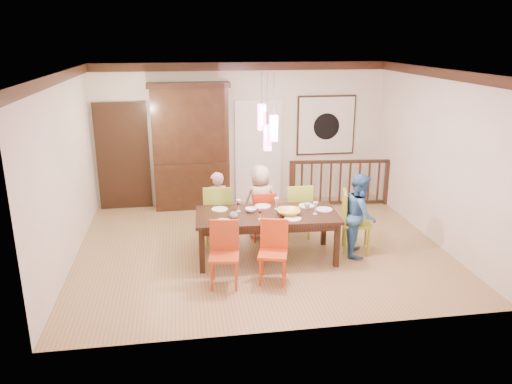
{
  "coord_description": "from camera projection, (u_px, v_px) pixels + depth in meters",
  "views": [
    {
      "loc": [
        -1.25,
        -7.62,
        3.4
      ],
      "look_at": [
        -0.07,
        0.0,
        0.98
      ],
      "focal_mm": 35.0,
      "sensor_mm": 36.0,
      "label": 1
    }
  ],
  "objects": [
    {
      "name": "plate_far_left",
      "position": [
        220.0,
        209.0,
        7.94
      ],
      "size": [
        0.26,
        0.26,
        0.01
      ],
      "primitive_type": "cylinder",
      "color": "white",
      "rests_on": "dining_table"
    },
    {
      "name": "crown_molding",
      "position": [
        261.0,
        76.0,
        7.54
      ],
      "size": [
        6.0,
        5.0,
        0.16
      ],
      "primitive_type": null,
      "color": "black",
      "rests_on": "wall_back"
    },
    {
      "name": "pendant_cluster",
      "position": [
        267.0,
        127.0,
        7.37
      ],
      "size": [
        0.27,
        0.21,
        1.14
      ],
      "color": "#FF4C96",
      "rests_on": "ceiling"
    },
    {
      "name": "painting",
      "position": [
        326.0,
        125.0,
        10.49
      ],
      "size": [
        1.25,
        0.06,
        1.25
      ],
      "color": "black",
      "rests_on": "wall_back"
    },
    {
      "name": "chair_near_mid",
      "position": [
        273.0,
        249.0,
        7.07
      ],
      "size": [
        0.5,
        0.5,
        0.89
      ],
      "rotation": [
        0.0,
        0.0,
        -0.28
      ],
      "color": "#CC4114",
      "rests_on": "floor"
    },
    {
      "name": "cup_left",
      "position": [
        234.0,
        215.0,
        7.58
      ],
      "size": [
        0.14,
        0.14,
        0.09
      ],
      "primitive_type": "imported",
      "rotation": [
        0.0,
        0.0,
        0.37
      ],
      "color": "silver",
      "rests_on": "dining_table"
    },
    {
      "name": "ceiling",
      "position": [
        261.0,
        70.0,
        7.52
      ],
      "size": [
        6.0,
        6.0,
        0.0
      ],
      "primitive_type": "plane",
      "rotation": [
        3.14,
        0.0,
        0.0
      ],
      "color": "white",
      "rests_on": "wall_back"
    },
    {
      "name": "cup_right",
      "position": [
        307.0,
        206.0,
        7.98
      ],
      "size": [
        0.12,
        0.12,
        0.09
      ],
      "primitive_type": "imported",
      "rotation": [
        0.0,
        0.0,
        -0.27
      ],
      "color": "silver",
      "rests_on": "dining_table"
    },
    {
      "name": "wine_glass_d",
      "position": [
        315.0,
        208.0,
        7.74
      ],
      "size": [
        0.08,
        0.08,
        0.19
      ],
      "primitive_type": null,
      "color": "silver",
      "rests_on": "dining_table"
    },
    {
      "name": "plate_far_mid",
      "position": [
        263.0,
        206.0,
        8.09
      ],
      "size": [
        0.26,
        0.26,
        0.01
      ],
      "primitive_type": "cylinder",
      "color": "white",
      "rests_on": "dining_table"
    },
    {
      "name": "dining_table",
      "position": [
        267.0,
        218.0,
        7.8
      ],
      "size": [
        2.25,
        1.11,
        0.75
      ],
      "rotation": [
        0.0,
        0.0,
        -0.05
      ],
      "color": "black",
      "rests_on": "floor"
    },
    {
      "name": "white_doorway",
      "position": [
        258.0,
        153.0,
        10.44
      ],
      "size": [
        0.97,
        0.05,
        2.22
      ],
      "primitive_type": "cube",
      "color": "silver",
      "rests_on": "wall_back"
    },
    {
      "name": "floor",
      "position": [
        260.0,
        247.0,
        8.38
      ],
      "size": [
        6.0,
        6.0,
        0.0
      ],
      "primitive_type": "plane",
      "color": "#967448",
      "rests_on": "ground"
    },
    {
      "name": "person_far_left",
      "position": [
        217.0,
        206.0,
        8.53
      ],
      "size": [
        0.49,
        0.37,
        1.22
      ],
      "primitive_type": "imported",
      "rotation": [
        0.0,
        0.0,
        3.33
      ],
      "color": "#D2A0AB",
      "rests_on": "floor"
    },
    {
      "name": "chair_far_mid",
      "position": [
        263.0,
        212.0,
        8.58
      ],
      "size": [
        0.41,
        0.41,
        0.88
      ],
      "rotation": [
        0.0,
        0.0,
        3.11
      ],
      "color": "red",
      "rests_on": "floor"
    },
    {
      "name": "person_far_mid",
      "position": [
        260.0,
        201.0,
        8.67
      ],
      "size": [
        0.68,
        0.5,
        1.3
      ],
      "primitive_type": "imported",
      "rotation": [
        0.0,
        0.0,
        3.28
      ],
      "color": "#C9B098",
      "rests_on": "floor"
    },
    {
      "name": "napkin",
      "position": [
        270.0,
        221.0,
        7.45
      ],
      "size": [
        0.18,
        0.14,
        0.01
      ],
      "primitive_type": "cube",
      "color": "#D83359",
      "rests_on": "dining_table"
    },
    {
      "name": "chair_far_right",
      "position": [
        297.0,
        206.0,
        8.69
      ],
      "size": [
        0.45,
        0.45,
        0.98
      ],
      "rotation": [
        0.0,
        0.0,
        3.13
      ],
      "color": "#99BB2E",
      "rests_on": "floor"
    },
    {
      "name": "wall_right",
      "position": [
        436.0,
        157.0,
        8.39
      ],
      "size": [
        0.0,
        5.0,
        5.0
      ],
      "primitive_type": "plane",
      "rotation": [
        1.57,
        0.0,
        -1.57
      ],
      "color": "beige",
      "rests_on": "floor"
    },
    {
      "name": "person_end_right",
      "position": [
        360.0,
        214.0,
        7.97
      ],
      "size": [
        0.67,
        0.77,
        1.34
      ],
      "primitive_type": "imported",
      "rotation": [
        0.0,
        0.0,
        1.28
      ],
      "color": "teal",
      "rests_on": "floor"
    },
    {
      "name": "wine_glass_a",
      "position": [
        239.0,
        206.0,
        7.85
      ],
      "size": [
        0.08,
        0.08,
        0.19
      ],
      "primitive_type": null,
      "color": "#590C19",
      "rests_on": "dining_table"
    },
    {
      "name": "wine_glass_b",
      "position": [
        276.0,
        203.0,
        7.95
      ],
      "size": [
        0.08,
        0.08,
        0.19
      ],
      "primitive_type": null,
      "color": "silver",
      "rests_on": "dining_table"
    },
    {
      "name": "balustrade",
      "position": [
        340.0,
        182.0,
        10.36
      ],
      "size": [
        2.15,
        0.28,
        0.96
      ],
      "rotation": [
        0.0,
        0.0,
        -0.09
      ],
      "color": "black",
      "rests_on": "floor"
    },
    {
      "name": "small_bowl",
      "position": [
        251.0,
        210.0,
        7.85
      ],
      "size": [
        0.21,
        0.21,
        0.06
      ],
      "primitive_type": "imported",
      "rotation": [
        0.0,
        0.0,
        -0.16
      ],
      "color": "white",
      "rests_on": "dining_table"
    },
    {
      "name": "chair_far_left",
      "position": [
        218.0,
        209.0,
        8.44
      ],
      "size": [
        0.52,
        0.52,
        1.04
      ],
      "rotation": [
        0.0,
        0.0,
        3.02
      ],
      "color": "#86A52C",
      "rests_on": "floor"
    },
    {
      "name": "serving_bowl",
      "position": [
        289.0,
        212.0,
        7.71
      ],
      "size": [
        0.41,
        0.41,
        0.09
      ],
      "primitive_type": "imported",
      "rotation": [
        0.0,
        0.0,
        -0.15
      ],
      "color": "gold",
      "rests_on": "dining_table"
    },
    {
      "name": "chair_near_left",
      "position": [
        224.0,
        251.0,
        6.95
      ],
      "size": [
        0.47,
        0.47,
        0.93
      ],
      "rotation": [
        0.0,
        0.0,
        -0.14
      ],
      "color": "#AB3E19",
      "rests_on": "floor"
    },
    {
      "name": "wall_left",
      "position": [
        64.0,
        171.0,
        7.51
      ],
      "size": [
        0.0,
        5.0,
        5.0
      ],
      "primitive_type": "plane",
      "rotation": [
        1.57,
        0.0,
        1.57
      ],
      "color": "beige",
      "rests_on": "floor"
    },
    {
      "name": "plate_near_mid",
      "position": [
        293.0,
        219.0,
        7.54
      ],
      "size": [
        0.26,
        0.26,
        0.01
      ],
      "primitive_type": "cylinder",
      "color": "white",
      "rests_on": "dining_table"
    },
    {
      "name": "plate_far_right",
      "position": [
        307.0,
        206.0,
        8.11
      ],
      "size": [
        0.26,
        0.26,
        0.01
      ],
      "primitive_type": "cylinder",
      "color": "white",
      "rests_on": "dining_table"
    },
    {
      "name": "wall_back",
      "position": [
        241.0,
        134.0,
        10.31
      ],
      "size": [
        6.0,
        0.0,
        6.0
      ],
      "primitive_type": "plane",
      "rotation": [
        1.57,
        0.0,
        0.0
      ],
      "color": "beige",
      "rests_on": "floor"
    },
    {
      "name": "china_hutch",
      "position": [
        191.0,
        147.0,
        10.02
      ],
      "size": [
        1.61,
        0.46,
        2.54
      ],
      "color": "black",
      "rests_on": "floor"
    },
    {
      "name": "chair_end_right",
      "position": [
        357.0,
        218.0,
        8.08
      ],
      "size": [
        0.56,
        0.56,
        1.02
      ],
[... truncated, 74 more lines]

